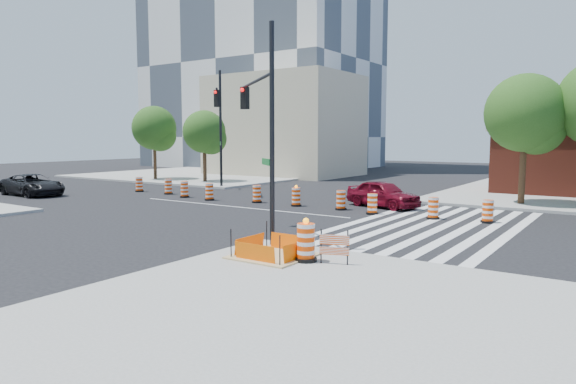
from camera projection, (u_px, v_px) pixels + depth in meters
name	position (u px, v px, depth m)	size (l,w,h in m)	color
ground	(236.00, 207.00, 28.17)	(120.00, 120.00, 0.00)	black
sidewalk_nw	(215.00, 174.00, 53.03)	(22.00, 22.00, 0.15)	gray
crosswalk_east	(432.00, 226.00, 22.04)	(6.75, 13.50, 0.01)	silver
lane_centerline	(236.00, 207.00, 28.17)	(14.00, 0.12, 0.01)	silver
excavation_pit	(273.00, 254.00, 15.71)	(2.20, 2.20, 0.90)	tan
beige_midrise	(284.00, 126.00, 52.45)	(14.00, 10.00, 10.00)	#B9AF8D
red_coupe	(383.00, 194.00, 28.00)	(1.74, 4.32, 1.47)	#610818
dark_suv	(32.00, 185.00, 33.80)	(2.33, 5.05, 1.40)	black
signal_pole_se	(262.00, 116.00, 18.53)	(4.38, 3.71, 7.42)	black
signal_pole_nw	(220.00, 117.00, 36.63)	(4.28, 5.11, 8.63)	black
pit_drum	(306.00, 243.00, 15.06)	(0.66, 0.66, 1.29)	black
barricade	(334.00, 245.00, 14.72)	(0.83, 0.32, 1.01)	#EF4205
tree_north_a	(155.00, 131.00, 45.39)	(3.89, 3.89, 6.61)	#382314
tree_north_b	(205.00, 134.00, 43.00)	(3.60, 3.59, 6.10)	#382314
tree_north_c	(526.00, 118.00, 28.08)	(4.28, 4.28, 7.28)	#382314
median_drum_0	(139.00, 185.00, 36.17)	(0.60, 0.60, 1.02)	black
median_drum_1	(168.00, 187.00, 34.52)	(0.60, 0.60, 1.02)	black
median_drum_2	(184.00, 190.00, 32.66)	(0.60, 0.60, 1.02)	black
median_drum_3	(209.00, 192.00, 31.12)	(0.60, 0.60, 1.02)	black
median_drum_4	(257.00, 195.00, 29.99)	(0.60, 0.60, 1.02)	black
median_drum_5	(296.00, 197.00, 28.45)	(0.60, 0.60, 1.18)	black
median_drum_6	(341.00, 201.00, 26.98)	(0.60, 0.60, 1.02)	black
median_drum_7	(372.00, 205.00, 25.44)	(0.60, 0.60, 1.02)	black
median_drum_8	(433.00, 209.00, 23.88)	(0.60, 0.60, 1.02)	black
median_drum_9	(488.00, 212.00, 22.84)	(0.60, 0.60, 1.02)	black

